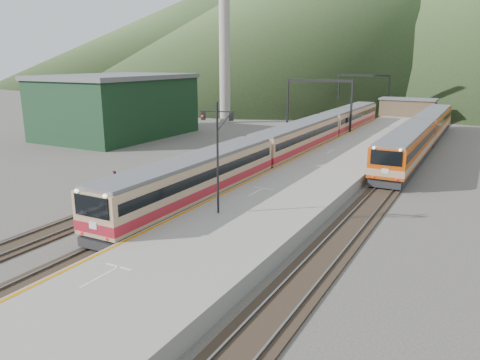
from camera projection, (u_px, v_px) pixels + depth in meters
The scene contains 16 objects.
track_main at pixel (297, 157), 52.29m from camera, with size 2.60×200.00×0.23m.
track_far at pixel (257, 153), 54.58m from camera, with size 2.60×200.00×0.23m.
track_second at pixel (404, 168), 47.01m from camera, with size 2.60×200.00×0.23m.
platform at pixel (341, 161), 47.91m from camera, with size 8.00×100.00×1.00m, color gray.
gantry_near at pixel (319, 97), 65.01m from camera, with size 9.55×0.25×8.00m.
gantry_far at pixel (363, 88), 86.33m from camera, with size 9.55×0.25×8.00m.
warehouse at pixel (117, 106), 65.77m from camera, with size 14.50×20.50×8.60m.
smokestack at pixel (224, 32), 77.40m from camera, with size 1.80×1.80×30.00m, color #9E998E.
station_shed at pixel (408, 107), 81.50m from camera, with size 9.40×4.40×3.10m.
hill_a at pixel (343, 11), 191.06m from camera, with size 180.00×180.00×60.00m, color #2F4723.
hill_d at pixel (232, 29), 271.01m from camera, with size 200.00×200.00×55.00m, color #2F4723.
main_train at pixel (299, 138), 52.09m from camera, with size 3.02×61.90×3.69m.
second_train at pixel (422, 132), 56.16m from camera, with size 3.08×41.92×3.76m.
signal_mast at pixel (217, 147), 29.15m from camera, with size 2.15×0.66×7.13m.
short_signal_b at pixel (211, 164), 42.35m from camera, with size 0.24×0.19×2.27m.
short_signal_c at pixel (115, 181), 36.17m from camera, with size 0.25×0.20×2.27m.
Camera 1 is at (18.66, -8.19, 10.61)m, focal length 35.00 mm.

